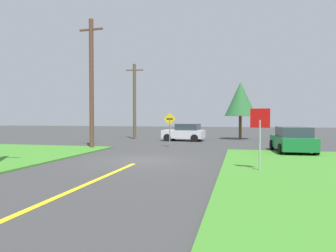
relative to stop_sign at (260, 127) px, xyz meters
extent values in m
plane|color=#3A3A3A|center=(-5.63, 1.90, -1.80)|extent=(120.00, 120.00, 0.00)
cube|color=yellow|center=(-5.63, -6.10, -1.79)|extent=(0.20, 14.00, 0.01)
cylinder|color=#9EA0A8|center=(0.00, 0.00, -0.75)|extent=(0.07, 0.07, 2.08)
cube|color=red|center=(0.00, 0.00, 0.36)|extent=(0.76, 0.21, 0.77)
cube|color=silver|center=(-5.95, 15.64, -1.16)|extent=(4.00, 2.31, 0.76)
cube|color=#2D3842|center=(-5.52, 15.60, -0.48)|extent=(2.26, 1.91, 0.60)
cylinder|color=black|center=(-7.33, 14.82, -1.46)|extent=(0.70, 0.28, 0.68)
cylinder|color=black|center=(-7.15, 16.72, -1.46)|extent=(0.70, 0.28, 0.68)
cylinder|color=black|center=(-4.74, 14.56, -1.46)|extent=(0.70, 0.28, 0.68)
cylinder|color=black|center=(-4.56, 16.46, -1.46)|extent=(0.70, 0.28, 0.68)
cube|color=#196B33|center=(2.41, 7.53, -1.16)|extent=(2.23, 4.56, 0.76)
cube|color=#2D3842|center=(2.43, 7.20, -0.48)|extent=(1.88, 2.55, 0.60)
cylinder|color=black|center=(1.35, 8.98, -1.46)|extent=(0.26, 0.69, 0.68)
cylinder|color=black|center=(3.28, 9.10, -1.46)|extent=(0.26, 0.69, 0.68)
cylinder|color=black|center=(1.53, 5.96, -1.46)|extent=(0.26, 0.69, 0.68)
cylinder|color=black|center=(3.46, 6.08, -1.46)|extent=(0.26, 0.69, 0.68)
cylinder|color=brown|center=(-11.01, 7.11, 2.77)|extent=(0.31, 0.31, 9.13)
cube|color=brown|center=(-11.01, 7.11, 6.60)|extent=(1.80, 0.21, 0.12)
cylinder|color=brown|center=(-11.29, 16.92, 2.04)|extent=(0.32, 0.32, 7.67)
cube|color=brown|center=(-11.29, 16.92, 5.26)|extent=(1.80, 0.38, 0.12)
cylinder|color=slate|center=(-5.80, 9.15, -0.75)|extent=(0.08, 0.08, 2.09)
cube|color=yellow|center=(-5.80, 9.15, 0.30)|extent=(0.91, 0.03, 0.91)
cube|color=black|center=(-5.80, 9.15, 0.30)|extent=(0.45, 0.04, 0.10)
cylinder|color=brown|center=(-0.71, 18.97, -0.61)|extent=(0.29, 0.29, 2.37)
cone|color=#296430|center=(-0.71, 18.97, 2.30)|extent=(3.13, 3.13, 3.45)
camera|label=1|loc=(-0.80, -12.58, 0.37)|focal=32.42mm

